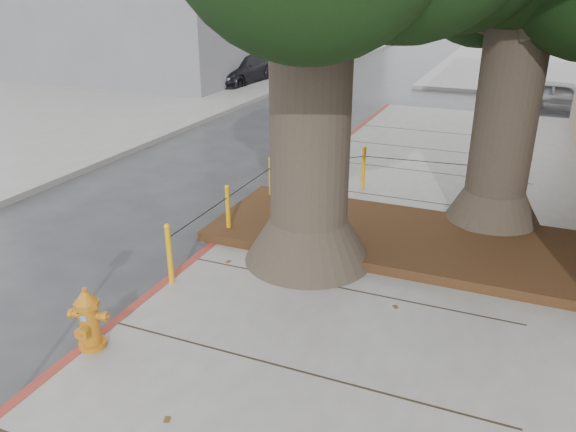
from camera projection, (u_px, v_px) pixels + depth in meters
name	position (u px, v px, depth m)	size (l,w,h in m)	color
ground	(252.00, 369.00, 6.70)	(140.00, 140.00, 0.00)	#28282B
sidewalk_opposite	(24.00, 109.00, 20.16)	(14.00, 60.00, 0.15)	slate
curb_red	(210.00, 250.00, 9.51)	(0.14, 26.00, 0.16)	maroon
planter_bed	(398.00, 237.00, 9.61)	(6.40, 2.60, 0.16)	black
bollard_ring	(312.00, 191.00, 10.48)	(3.79, 5.39, 0.95)	#EFA50D
fire_hydrant	(89.00, 319.00, 6.71)	(0.43, 0.41, 0.81)	orange
car_silver	(563.00, 97.00, 19.89)	(1.28, 3.18, 1.08)	#9D9CA1
car_dark	(240.00, 70.00, 25.23)	(1.86, 4.58, 1.33)	black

